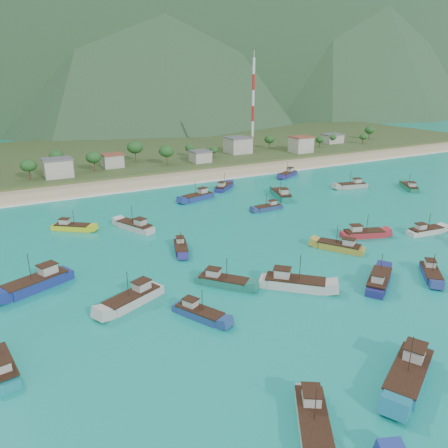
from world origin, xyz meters
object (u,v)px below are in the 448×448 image
boat_25 (409,374)px  boat_2 (352,186)px  boat_0 (133,299)px  boat_31 (224,187)px  boat_17 (135,227)px  boat_18 (1,368)px  boat_23 (294,283)px  boat_28 (223,282)px  boat_3 (37,283)px  boat_19 (72,227)px  boat_6 (340,247)px  boat_13 (409,187)px  radio_tower (253,106)px  boat_12 (379,282)px  boat_33 (288,175)px  boat_1 (363,234)px  boat_22 (199,314)px  boat_29 (431,274)px  boat_15 (313,421)px  boat_7 (268,208)px  boat_10 (181,248)px  boat_20 (281,195)px  boat_21 (198,197)px

boat_25 → boat_2: bearing=-67.7°
boat_0 → boat_31: (49.72, 59.49, -0.15)m
boat_17 → boat_18: boat_17 is taller
boat_23 → boat_25: size_ratio=0.86×
boat_23 → boat_25: bearing=37.5°
boat_2 → boat_28: (-72.24, -41.91, -0.05)m
boat_3 → boat_19: 31.06m
boat_6 → boat_23: size_ratio=0.92×
boat_13 → radio_tower: bearing=128.3°
boat_12 → boat_33: boat_12 is taller
boat_1 → boat_22: (-49.48, -13.76, -0.13)m
boat_29 → boat_3: bearing=17.4°
boat_12 → boat_17: bearing=176.0°
boat_6 → boat_12: bearing=-141.0°
boat_1 → boat_22: bearing=-54.5°
boat_25 → boat_12: bearing=-67.1°
boat_28 → boat_29: (36.52, -15.86, -0.09)m
boat_25 → radio_tower: bearing=-52.6°
boat_1 → boat_15: 62.92m
boat_6 → boat_22: (-38.98, -10.23, -0.12)m
boat_13 → boat_17: size_ratio=0.89×
radio_tower → boat_22: bearing=-125.4°
boat_1 → boat_3: (-70.81, 9.11, 0.24)m
boat_29 → boat_0: bearing=24.4°
radio_tower → boat_33: radio_tower is taller
boat_18 → boat_29: size_ratio=1.16×
boat_7 → boat_10: size_ratio=0.96×
boat_2 → boat_28: bearing=132.2°
radio_tower → boat_17: radio_tower is taller
boat_0 → boat_29: boat_0 is taller
boat_12 → boat_20: 59.89m
boat_15 → boat_28: 35.18m
boat_23 → boat_25: boat_25 is taller
boat_15 → boat_29: size_ratio=1.23×
boat_28 → radio_tower: bearing=-165.0°
boat_20 → boat_33: boat_20 is taller
boat_2 → boat_29: size_ratio=1.27×
boat_20 → boat_31: 20.73m
boat_3 → boat_20: size_ratio=1.06×
boat_10 → boat_28: 18.86m
radio_tower → boat_10: radio_tower is taller
boat_15 → boat_21: boat_21 is taller
boat_22 → boat_25: (16.58, -26.43, 0.38)m
boat_15 → boat_29: 47.67m
boat_1 → boat_10: 43.11m
boat_0 → boat_18: bearing=90.4°
boat_1 → boat_12: size_ratio=1.00×
boat_28 → boat_31: boat_28 is taller
boat_22 → boat_17: bearing=-121.1°
boat_12 → boat_33: 88.98m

